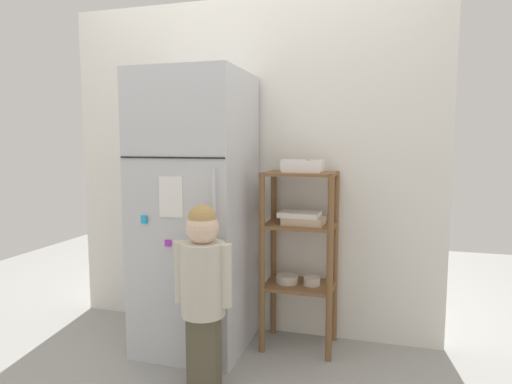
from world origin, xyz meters
name	(u,v)px	position (x,y,z in m)	size (l,w,h in m)	color
ground_plane	(230,349)	(0.00, 0.00, 0.00)	(6.00, 6.00, 0.00)	#999993
kitchen_wall_back	(247,168)	(0.00, 0.36, 1.07)	(2.46, 0.03, 2.14)	silver
refrigerator	(196,212)	(-0.22, 0.02, 0.82)	(0.61, 0.65, 1.64)	silver
child_standing	(203,279)	(0.01, -0.43, 0.57)	(0.30, 0.22, 0.94)	brown
pantry_shelf_unit	(300,242)	(0.39, 0.16, 0.65)	(0.43, 0.32, 1.06)	brown
fruit_bin	(305,167)	(0.41, 0.16, 1.09)	(0.24, 0.15, 0.07)	white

